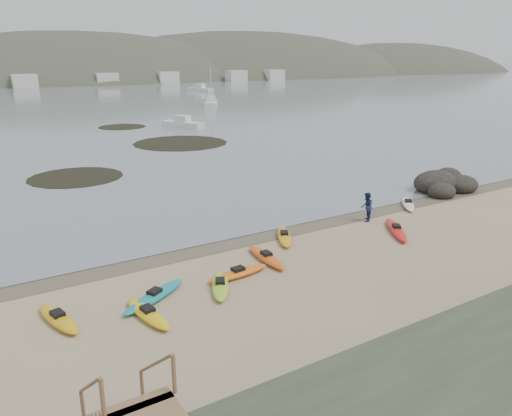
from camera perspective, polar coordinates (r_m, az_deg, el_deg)
ground at (r=27.60m, az=0.00°, el=-2.98°), size 600.00×600.00×0.00m
wet_sand at (r=27.36m, az=0.33°, el=-3.15°), size 60.00×60.00×0.00m
stairs at (r=13.63m, az=-14.53°, el=-21.68°), size 1.50×2.70×2.10m
kayaks at (r=23.78m, az=1.19°, el=-5.93°), size 24.45×7.86×0.34m
person_east at (r=30.17m, az=12.53°, el=0.11°), size 1.08×1.05×1.75m
rock_cluster at (r=38.96m, az=20.68°, el=2.26°), size 5.31×3.91×1.81m
kelp_mats at (r=55.85m, az=-12.58°, el=6.94°), size 22.79×33.94×0.04m
far_hills at (r=223.84m, az=-18.30°, el=9.71°), size 550.00×135.00×80.00m
far_town at (r=168.32m, az=-25.90°, el=12.88°), size 199.00×5.00×4.00m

